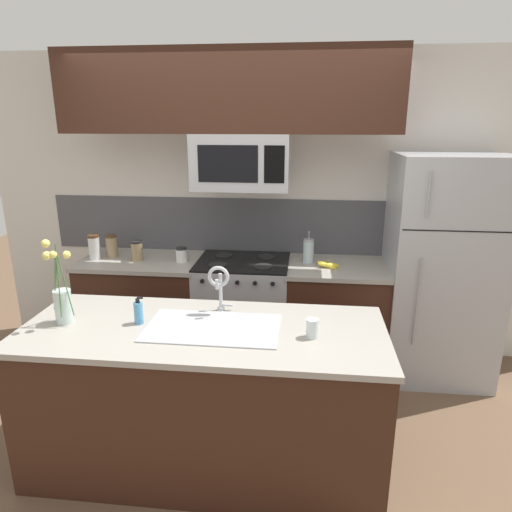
{
  "coord_description": "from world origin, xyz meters",
  "views": [
    {
      "loc": [
        0.51,
        -2.67,
        2.05
      ],
      "look_at": [
        0.18,
        0.27,
        1.16
      ],
      "focal_mm": 32.0,
      "sensor_mm": 36.0,
      "label": 1
    }
  ],
  "objects_px": {
    "flower_vase": "(62,301)",
    "storage_jar_squat": "(182,255)",
    "microwave": "(242,162)",
    "sink_faucet": "(220,282)",
    "dish_soap_bottle": "(138,312)",
    "storage_jar_tall": "(94,247)",
    "drinking_glass": "(312,328)",
    "stove_range": "(243,312)",
    "refrigerator": "(440,269)",
    "french_press": "(308,251)",
    "banana_bunch": "(328,265)",
    "storage_jar_short": "(137,251)",
    "storage_jar_medium": "(112,246)"
  },
  "relations": [
    {
      "from": "microwave",
      "to": "refrigerator",
      "type": "height_order",
      "value": "microwave"
    },
    {
      "from": "microwave",
      "to": "storage_jar_squat",
      "type": "relative_size",
      "value": 6.29
    },
    {
      "from": "drinking_glass",
      "to": "sink_faucet",
      "type": "bearing_deg",
      "value": 154.2
    },
    {
      "from": "storage_jar_short",
      "to": "dish_soap_bottle",
      "type": "relative_size",
      "value": 1.01
    },
    {
      "from": "sink_faucet",
      "to": "dish_soap_bottle",
      "type": "relative_size",
      "value": 1.85
    },
    {
      "from": "stove_range",
      "to": "storage_jar_medium",
      "type": "height_order",
      "value": "storage_jar_medium"
    },
    {
      "from": "storage_jar_short",
      "to": "flower_vase",
      "type": "relative_size",
      "value": 0.33
    },
    {
      "from": "french_press",
      "to": "flower_vase",
      "type": "relative_size",
      "value": 0.53
    },
    {
      "from": "french_press",
      "to": "banana_bunch",
      "type": "bearing_deg",
      "value": -36.99
    },
    {
      "from": "storage_jar_medium",
      "to": "banana_bunch",
      "type": "height_order",
      "value": "storage_jar_medium"
    },
    {
      "from": "french_press",
      "to": "stove_range",
      "type": "bearing_deg",
      "value": -173.64
    },
    {
      "from": "microwave",
      "to": "flower_vase",
      "type": "bearing_deg",
      "value": -125.07
    },
    {
      "from": "microwave",
      "to": "storage_jar_short",
      "type": "bearing_deg",
      "value": -179.06
    },
    {
      "from": "banana_bunch",
      "to": "sink_faucet",
      "type": "relative_size",
      "value": 0.62
    },
    {
      "from": "storage_jar_tall",
      "to": "flower_vase",
      "type": "distance_m",
      "value": 1.29
    },
    {
      "from": "sink_faucet",
      "to": "flower_vase",
      "type": "xyz_separation_m",
      "value": [
        -0.88,
        -0.24,
        -0.06
      ]
    },
    {
      "from": "refrigerator",
      "to": "dish_soap_bottle",
      "type": "bearing_deg",
      "value": -148.31
    },
    {
      "from": "storage_jar_tall",
      "to": "drinking_glass",
      "type": "relative_size",
      "value": 1.94
    },
    {
      "from": "french_press",
      "to": "dish_soap_bottle",
      "type": "xyz_separation_m",
      "value": [
        -0.98,
        -1.29,
        -0.03
      ]
    },
    {
      "from": "stove_range",
      "to": "dish_soap_bottle",
      "type": "distance_m",
      "value": 1.41
    },
    {
      "from": "flower_vase",
      "to": "storage_jar_squat",
      "type": "bearing_deg",
      "value": 73.57
    },
    {
      "from": "microwave",
      "to": "sink_faucet",
      "type": "height_order",
      "value": "microwave"
    },
    {
      "from": "refrigerator",
      "to": "storage_jar_tall",
      "type": "xyz_separation_m",
      "value": [
        -2.85,
        -0.06,
        0.11
      ]
    },
    {
      "from": "storage_jar_medium",
      "to": "refrigerator",
      "type": "bearing_deg",
      "value": -0.38
    },
    {
      "from": "storage_jar_short",
      "to": "flower_vase",
      "type": "distance_m",
      "value": 1.24
    },
    {
      "from": "stove_range",
      "to": "storage_jar_squat",
      "type": "xyz_separation_m",
      "value": [
        -0.51,
        -0.03,
        0.51
      ]
    },
    {
      "from": "storage_jar_tall",
      "to": "storage_jar_short",
      "type": "relative_size",
      "value": 1.24
    },
    {
      "from": "storage_jar_tall",
      "to": "drinking_glass",
      "type": "height_order",
      "value": "storage_jar_tall"
    },
    {
      "from": "flower_vase",
      "to": "banana_bunch",
      "type": "bearing_deg",
      "value": 37.54
    },
    {
      "from": "stove_range",
      "to": "storage_jar_tall",
      "type": "bearing_deg",
      "value": -178.29
    },
    {
      "from": "microwave",
      "to": "storage_jar_medium",
      "type": "height_order",
      "value": "microwave"
    },
    {
      "from": "dish_soap_bottle",
      "to": "drinking_glass",
      "type": "xyz_separation_m",
      "value": [
        1.0,
        -0.07,
        -0.02
      ]
    },
    {
      "from": "refrigerator",
      "to": "banana_bunch",
      "type": "bearing_deg",
      "value": -174.88
    },
    {
      "from": "stove_range",
      "to": "storage_jar_short",
      "type": "distance_m",
      "value": 1.04
    },
    {
      "from": "flower_vase",
      "to": "dish_soap_bottle",
      "type": "bearing_deg",
      "value": 4.78
    },
    {
      "from": "storage_jar_short",
      "to": "french_press",
      "type": "bearing_deg",
      "value": 3.83
    },
    {
      "from": "stove_range",
      "to": "refrigerator",
      "type": "bearing_deg",
      "value": 0.72
    },
    {
      "from": "storage_jar_tall",
      "to": "sink_faucet",
      "type": "relative_size",
      "value": 0.68
    },
    {
      "from": "dish_soap_bottle",
      "to": "drinking_glass",
      "type": "bearing_deg",
      "value": -3.89
    },
    {
      "from": "refrigerator",
      "to": "storage_jar_medium",
      "type": "distance_m",
      "value": 2.74
    },
    {
      "from": "storage_jar_squat",
      "to": "french_press",
      "type": "height_order",
      "value": "french_press"
    },
    {
      "from": "french_press",
      "to": "sink_faucet",
      "type": "xyz_separation_m",
      "value": [
        -0.53,
        -1.09,
        0.1
      ]
    },
    {
      "from": "storage_jar_tall",
      "to": "sink_faucet",
      "type": "xyz_separation_m",
      "value": [
        1.27,
        -0.99,
        0.09
      ]
    },
    {
      "from": "storage_jar_short",
      "to": "dish_soap_bottle",
      "type": "distance_m",
      "value": 1.28
    },
    {
      "from": "storage_jar_short",
      "to": "drinking_glass",
      "type": "distance_m",
      "value": 1.93
    },
    {
      "from": "french_press",
      "to": "dish_soap_bottle",
      "type": "bearing_deg",
      "value": -127.09
    },
    {
      "from": "refrigerator",
      "to": "storage_jar_squat",
      "type": "relative_size",
      "value": 15.26
    },
    {
      "from": "storage_jar_short",
      "to": "storage_jar_medium",
      "type": "bearing_deg",
      "value": 163.71
    },
    {
      "from": "sink_faucet",
      "to": "flower_vase",
      "type": "bearing_deg",
      "value": -164.92
    },
    {
      "from": "storage_jar_squat",
      "to": "drinking_glass",
      "type": "bearing_deg",
      "value": -49.84
    }
  ]
}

